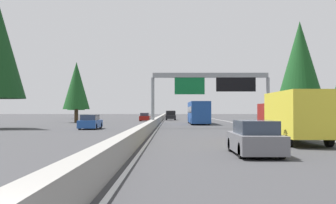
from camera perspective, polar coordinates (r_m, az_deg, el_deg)
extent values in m
plane|color=#38383A|center=(62.54, -1.12, -2.93)|extent=(320.00, 320.00, 0.00)
cube|color=gray|center=(82.53, -0.96, -2.20)|extent=(180.00, 0.56, 0.90)
cube|color=silver|center=(73.19, 8.15, -2.67)|extent=(160.00, 0.16, 0.01)
cube|color=silver|center=(72.53, -0.71, -2.69)|extent=(160.00, 0.16, 0.01)
cylinder|color=gray|center=(43.54, -2.16, -0.13)|extent=(0.36, 0.36, 5.41)
cylinder|color=gray|center=(44.73, 13.82, -0.12)|extent=(0.36, 0.36, 5.41)
cube|color=gray|center=(43.86, 5.93, 3.74)|extent=(0.50, 12.32, 0.50)
cube|color=#0C602D|center=(43.47, 3.04, 2.33)|extent=(0.12, 3.20, 1.90)
cube|color=black|center=(43.98, 9.47, 2.43)|extent=(0.16, 4.20, 1.50)
cube|color=slate|center=(17.87, 11.99, -5.54)|extent=(4.40, 1.80, 0.76)
cube|color=#2D3847|center=(17.61, 12.12, -3.45)|extent=(2.46, 1.51, 0.56)
cylinder|color=black|center=(19.13, 8.81, -5.89)|extent=(0.64, 0.22, 0.64)
cylinder|color=black|center=(19.42, 13.44, -5.80)|extent=(0.64, 0.22, 0.64)
cylinder|color=black|center=(16.36, 10.26, -6.69)|extent=(0.64, 0.22, 0.64)
cylinder|color=black|center=(16.70, 15.64, -6.55)|extent=(0.64, 0.22, 0.64)
cube|color=gold|center=(24.06, 17.76, -1.60)|extent=(6.12, 2.40, 2.50)
cube|color=maroon|center=(28.15, 15.17, -2.16)|extent=(2.38, 2.30, 1.90)
cylinder|color=black|center=(27.76, 13.15, -4.14)|extent=(0.90, 0.28, 0.90)
cylinder|color=black|center=(28.31, 17.35, -4.06)|extent=(0.90, 0.28, 0.90)
cylinder|color=black|center=(22.17, 16.47, -4.87)|extent=(0.90, 0.28, 0.90)
cylinder|color=black|center=(22.85, 21.60, -4.73)|extent=(0.90, 0.28, 0.90)
cube|color=#1E4793|center=(57.39, 4.26, -1.44)|extent=(11.50, 2.50, 2.90)
cube|color=#2D3847|center=(57.39, 4.26, -1.08)|extent=(11.04, 2.55, 0.84)
cylinder|color=black|center=(61.36, 2.98, -2.50)|extent=(1.00, 0.30, 1.00)
cylinder|color=black|center=(61.50, 5.03, -2.49)|extent=(1.00, 0.30, 1.00)
cylinder|color=black|center=(53.33, 3.38, -2.69)|extent=(1.00, 0.30, 1.00)
cylinder|color=black|center=(53.49, 5.74, -2.69)|extent=(1.00, 0.30, 1.00)
cube|color=white|center=(113.15, 4.10, -1.67)|extent=(5.00, 1.95, 1.44)
cube|color=#2D3847|center=(110.86, 4.18, -1.55)|extent=(0.08, 1.48, 0.56)
cylinder|color=black|center=(114.80, 3.62, -1.97)|extent=(0.70, 0.24, 0.70)
cylinder|color=black|center=(114.91, 4.47, -1.97)|extent=(0.70, 0.24, 0.70)
cylinder|color=black|center=(111.41, 3.72, -1.99)|extent=(0.70, 0.24, 0.70)
cylinder|color=black|center=(111.52, 4.60, -1.99)|extent=(0.70, 0.24, 0.70)
cube|color=black|center=(81.31, 0.39, -2.10)|extent=(5.60, 2.00, 0.70)
cube|color=black|center=(82.31, 0.39, -1.54)|extent=(2.24, 1.84, 0.90)
cube|color=#2D3847|center=(82.31, 0.39, -1.47)|extent=(2.02, 1.92, 0.41)
cylinder|color=black|center=(83.16, -0.20, -2.23)|extent=(0.80, 0.28, 0.80)
cylinder|color=black|center=(83.16, 0.98, -2.23)|extent=(0.80, 0.28, 0.80)
cylinder|color=black|center=(79.47, -0.23, -2.28)|extent=(0.80, 0.28, 0.80)
cylinder|color=black|center=(79.47, 1.01, -2.28)|extent=(0.80, 0.28, 0.80)
cube|color=red|center=(119.54, 0.50, -1.86)|extent=(4.40, 1.80, 0.76)
cube|color=#2D3847|center=(119.32, 0.50, -1.54)|extent=(2.46, 1.51, 0.56)
cylinder|color=black|center=(120.95, 0.12, -1.95)|extent=(0.64, 0.22, 0.64)
cylinder|color=black|center=(120.96, 0.87, -1.95)|extent=(0.64, 0.22, 0.64)
cylinder|color=black|center=(118.14, 0.11, -1.96)|extent=(0.64, 0.22, 0.64)
cylinder|color=black|center=(118.14, 0.88, -1.96)|extent=(0.64, 0.22, 0.64)
cube|color=maroon|center=(73.98, -3.25, -2.25)|extent=(4.40, 1.80, 0.76)
cube|color=#2D3847|center=(73.75, -3.26, -1.75)|extent=(2.46, 1.51, 0.56)
cylinder|color=black|center=(75.44, -3.79, -2.39)|extent=(0.64, 0.22, 0.64)
cylinder|color=black|center=(75.34, -2.59, -2.40)|extent=(0.64, 0.22, 0.64)
cylinder|color=black|center=(72.63, -3.95, -2.44)|extent=(0.64, 0.22, 0.64)
cylinder|color=black|center=(72.53, -2.70, -2.44)|extent=(0.64, 0.22, 0.64)
cube|color=#1E4793|center=(42.38, -10.80, -3.02)|extent=(4.40, 1.80, 0.76)
cube|color=#2D3847|center=(42.15, -10.85, -2.13)|extent=(2.46, 1.51, 0.56)
cylinder|color=black|center=(43.92, -11.46, -3.23)|extent=(0.64, 0.22, 0.64)
cylinder|color=black|center=(43.63, -9.42, -3.25)|extent=(0.64, 0.22, 0.64)
cylinder|color=black|center=(41.17, -12.26, -3.36)|extent=(0.64, 0.22, 0.64)
cylinder|color=black|center=(40.85, -10.09, -3.39)|extent=(0.64, 0.22, 0.64)
cylinder|color=#4C3823|center=(60.10, 18.02, -1.42)|extent=(0.71, 0.71, 3.19)
cone|color=#194C1E|center=(60.50, 17.98, 5.46)|extent=(6.38, 6.38, 11.32)
cylinder|color=#4C3823|center=(65.50, -12.71, -1.91)|extent=(0.59, 0.59, 2.10)
cone|color=#194C1E|center=(65.61, -12.69, 2.26)|extent=(4.20, 4.20, 7.44)
cylinder|color=#4C3823|center=(95.93, -12.74, -1.70)|extent=(0.58, 0.58, 2.00)
cone|color=#194C1E|center=(96.00, -12.73, 1.01)|extent=(4.00, 4.00, 7.09)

